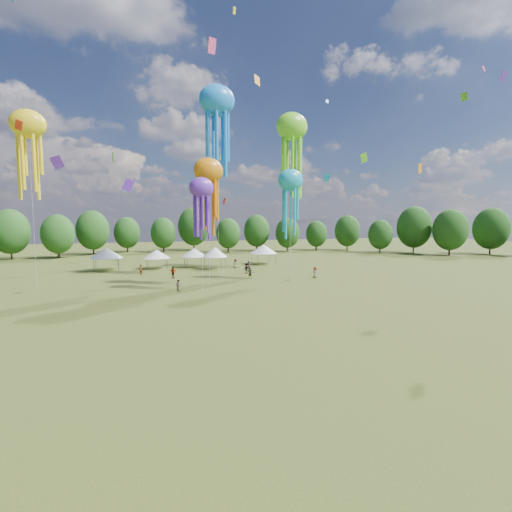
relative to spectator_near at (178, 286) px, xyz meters
name	(u,v)px	position (x,y,z in m)	size (l,w,h in m)	color
ground	(415,392)	(8.35, -32.29, -0.76)	(300.00, 300.00, 0.00)	#384416
spectator_near	(178,286)	(0.00, 0.00, 0.00)	(0.74, 0.58, 1.53)	gray
spectators_far	(236,269)	(11.24, 12.14, 0.12)	(26.89, 16.95, 1.89)	gray
festival_tents	(189,252)	(5.06, 24.16, 2.30)	(36.56, 9.64, 4.16)	#47474C
show_kites	(234,147)	(10.31, 9.59, 19.92)	(45.20, 19.15, 30.32)	orange
small_kites	(232,90)	(10.25, 10.23, 28.86)	(61.32, 58.22, 46.78)	orange
treeline	(181,233)	(4.49, 30.23, 5.78)	(201.57, 95.24, 13.43)	#38281C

